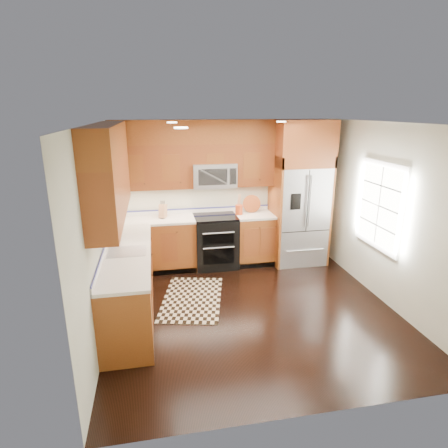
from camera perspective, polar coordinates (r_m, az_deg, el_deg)
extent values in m
plane|color=black|center=(5.56, 4.28, -12.81)|extent=(4.00, 4.00, 0.00)
cube|color=silver|center=(6.93, 0.26, 4.87)|extent=(4.00, 0.02, 2.60)
cube|color=silver|center=(4.92, -18.49, -1.16)|extent=(0.02, 4.00, 2.60)
cube|color=silver|center=(5.88, 23.77, 1.16)|extent=(0.02, 4.00, 2.60)
cube|color=white|center=(6.00, 22.68, 2.59)|extent=(0.04, 1.10, 1.30)
cube|color=white|center=(6.00, 22.60, 2.59)|extent=(0.02, 0.95, 1.15)
cube|color=#93481C|center=(6.75, -10.29, -3.25)|extent=(1.37, 0.60, 0.90)
cube|color=#93481C|center=(6.99, 4.68, -2.33)|extent=(0.72, 0.60, 0.90)
cube|color=#93481C|center=(5.39, -14.18, -8.95)|extent=(0.60, 2.40, 0.90)
cube|color=silver|center=(6.65, -4.12, 0.92)|extent=(2.85, 0.62, 0.04)
cube|color=silver|center=(5.20, -14.55, -4.29)|extent=(0.62, 2.40, 0.04)
cube|color=brown|center=(6.59, -4.43, 8.82)|extent=(2.85, 0.33, 0.75)
cube|color=brown|center=(4.97, -16.89, 5.42)|extent=(0.33, 2.40, 0.75)
cube|color=#93481C|center=(6.53, -4.55, 13.82)|extent=(2.85, 0.33, 0.40)
cube|color=#93481C|center=(4.89, -17.47, 12.02)|extent=(0.33, 2.40, 0.40)
cube|color=black|center=(6.80, -1.29, -2.73)|extent=(0.76, 0.64, 0.92)
cube|color=black|center=(6.66, -1.31, 1.12)|extent=(0.76, 0.60, 0.02)
cube|color=black|center=(6.46, -0.83, -2.33)|extent=(0.55, 0.01, 0.18)
cube|color=black|center=(6.57, -0.82, -4.96)|extent=(0.55, 0.01, 0.28)
cylinder|color=#B2B2B7|center=(6.40, -0.80, -1.39)|extent=(0.55, 0.02, 0.02)
cylinder|color=#B2B2B7|center=(6.49, -0.79, -3.65)|extent=(0.55, 0.02, 0.02)
cube|color=#B2B2B7|center=(6.62, -1.54, 7.47)|extent=(0.76, 0.40, 0.42)
cube|color=black|center=(6.42, -1.70, 7.16)|extent=(0.50, 0.01, 0.28)
cube|color=#B2B2B7|center=(7.04, 11.29, 1.38)|extent=(0.90, 0.74, 1.80)
cube|color=black|center=(6.62, 12.65, 3.43)|extent=(0.01, 0.01, 1.08)
cube|color=black|center=(6.54, 10.88, 3.36)|extent=(0.18, 0.01, 0.28)
cube|color=#93481C|center=(6.86, 7.68, 2.00)|extent=(0.04, 0.74, 2.00)
cube|color=#93481C|center=(7.20, 14.81, 2.32)|extent=(0.04, 0.74, 2.00)
cube|color=brown|center=(6.81, 11.93, 11.96)|extent=(0.98, 0.74, 0.80)
cube|color=#B2B2B7|center=(5.19, -14.58, -3.98)|extent=(0.50, 0.42, 0.02)
cylinder|color=#B2B2B7|center=(5.37, -16.67, -1.95)|extent=(0.02, 0.02, 0.28)
torus|color=#B2B2B7|center=(5.25, -16.88, -0.79)|extent=(0.18, 0.02, 0.18)
cube|color=black|center=(5.83, -4.88, -11.24)|extent=(1.15, 1.59, 0.01)
cube|color=#AF7D55|center=(6.65, -9.29, 1.98)|extent=(0.15, 0.18, 0.24)
cylinder|color=#A93914|center=(6.76, 2.29, 2.19)|extent=(0.15, 0.15, 0.18)
cylinder|color=brown|center=(6.95, 4.21, 1.90)|extent=(0.36, 0.36, 0.02)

